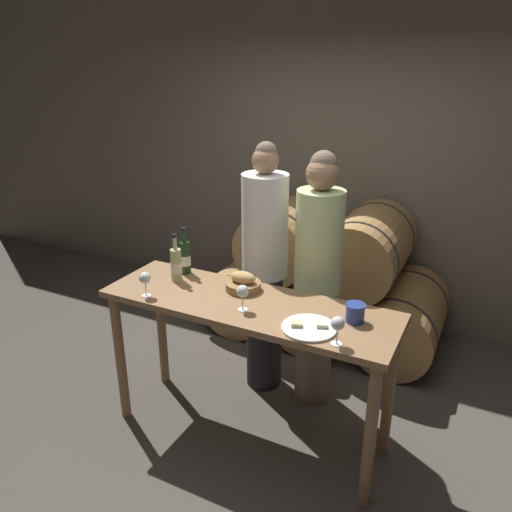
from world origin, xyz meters
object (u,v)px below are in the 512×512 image
wine_bottle_white (176,264)px  cheese_plate (309,328)px  person_left (265,269)px  tasting_table (247,324)px  blue_crock (355,312)px  wine_glass_far_left (145,279)px  wine_bottle_red (185,257)px  wine_glass_center (338,324)px  person_right (317,280)px  wine_glass_left (243,292)px  bread_basket (243,283)px

wine_bottle_white → cheese_plate: wine_bottle_white is taller
person_left → wine_bottle_white: 0.63m
person_left → tasting_table: bearing=-74.4°
blue_crock → wine_glass_far_left: (-1.21, -0.26, 0.06)m
wine_bottle_red → wine_glass_center: bearing=-19.1°
person_right → wine_glass_left: (-0.21, -0.65, 0.15)m
person_left → wine_bottle_white: size_ratio=5.76×
person_right → cheese_plate: person_right is taller
cheese_plate → wine_glass_center: 0.22m
person_right → wine_glass_far_left: bearing=-137.3°
blue_crock → wine_glass_far_left: size_ratio=0.71×
cheese_plate → wine_glass_far_left: bearing=-176.1°
wine_bottle_white → blue_crock: 1.18m
cheese_plate → wine_glass_center: size_ratio=1.93×
wine_glass_left → wine_glass_center: bearing=-10.7°
wine_glass_left → person_right: bearing=72.0°
tasting_table → person_right: bearing=67.0°
tasting_table → person_left: (-0.15, 0.55, 0.12)m
person_left → person_right: person_left is taller
wine_glass_far_left → wine_glass_left: size_ratio=1.00×
person_left → person_right: (0.39, 0.00, -0.00)m
wine_bottle_white → wine_glass_far_left: bearing=-96.4°
bread_basket → wine_glass_far_left: size_ratio=1.42×
wine_glass_left → wine_glass_center: same height
wine_glass_center → cheese_plate: bearing=155.6°
cheese_plate → wine_glass_center: wine_glass_center is taller
wine_bottle_red → wine_glass_center: (1.18, -0.41, 0.00)m
tasting_table → wine_glass_center: bearing=-19.0°
tasting_table → wine_glass_left: size_ratio=11.58×
person_left → cheese_plate: person_left is taller
tasting_table → wine_glass_far_left: wine_glass_far_left is taller
tasting_table → person_right: 0.61m
person_left → wine_bottle_white: person_left is taller
blue_crock → bread_basket: bread_basket is taller
person_left → blue_crock: size_ratio=16.42×
person_left → blue_crock: 0.93m
person_right → wine_glass_center: bearing=-63.4°
bread_basket → wine_glass_far_left: wine_glass_far_left is taller
blue_crock → wine_glass_center: size_ratio=0.71×
cheese_plate → wine_glass_far_left: (-1.02, -0.07, 0.10)m
cheese_plate → wine_glass_left: wine_glass_left is taller
person_left → wine_glass_center: person_left is taller
wine_bottle_red → wine_glass_far_left: 0.40m
wine_bottle_white → bread_basket: bearing=8.2°
wine_bottle_white → wine_bottle_red: bearing=97.7°
person_right → wine_bottle_red: size_ratio=5.59×
wine_glass_far_left → bread_basket: bearing=35.2°
bread_basket → person_right: bearing=51.0°
wine_glass_far_left → person_right: bearing=42.7°
wine_glass_far_left → wine_glass_left: (0.60, 0.10, 0.00)m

